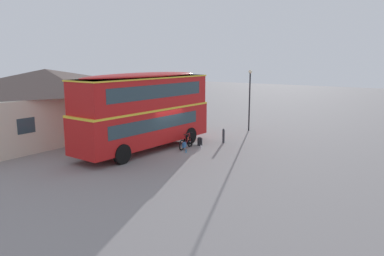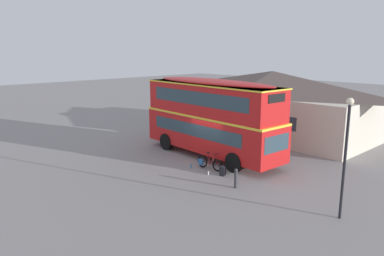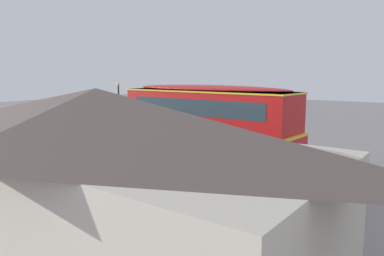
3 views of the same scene
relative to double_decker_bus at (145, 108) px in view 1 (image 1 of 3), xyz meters
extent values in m
plane|color=gray|center=(0.80, -0.72, -2.64)|extent=(120.00, 120.00, 0.00)
cylinder|color=black|center=(3.08, 1.01, -2.09)|extent=(1.11, 0.34, 1.10)
cylinder|color=black|center=(2.94, -1.36, -2.09)|extent=(1.11, 0.34, 1.10)
cylinder|color=black|center=(-2.95, 1.36, -2.09)|extent=(1.11, 0.34, 1.10)
cylinder|color=black|center=(-3.09, -1.01, -2.09)|extent=(1.11, 0.34, 1.10)
cube|color=red|center=(-0.01, 0.00, -1.13)|extent=(9.88, 3.06, 2.10)
cube|color=yellow|center=(-0.01, 0.00, -0.05)|extent=(9.90, 3.09, 0.12)
cube|color=red|center=(-0.01, 0.00, 0.93)|extent=(9.58, 3.00, 1.90)
ellipsoid|color=red|center=(-0.01, 0.00, 1.96)|extent=(9.39, 2.94, 0.36)
cube|color=#2D424C|center=(4.84, -0.28, -0.88)|extent=(0.18, 2.05, 0.90)
cube|color=black|center=(4.72, -0.28, 1.46)|extent=(0.14, 1.38, 0.44)
cube|color=#2D424C|center=(-0.28, -1.23, -0.83)|extent=(7.59, 0.48, 0.76)
cube|color=#2D424C|center=(-0.08, -1.21, 1.08)|extent=(7.98, 0.51, 0.80)
cube|color=#2D424C|center=(-0.13, 1.25, -0.83)|extent=(7.59, 0.48, 0.76)
cube|color=#2D424C|center=(0.07, 1.21, 1.08)|extent=(7.98, 0.51, 0.80)
cube|color=yellow|center=(-0.01, 0.00, 1.84)|extent=(9.69, 3.08, 0.08)
torus|color=black|center=(2.21, -1.88, -2.30)|extent=(0.68, 0.13, 0.68)
torus|color=black|center=(1.16, -1.96, -2.30)|extent=(0.68, 0.13, 0.68)
cylinder|color=#B2B2B7|center=(2.21, -1.88, -2.30)|extent=(0.06, 0.10, 0.05)
cylinder|color=#B2B2B7|center=(1.16, -1.96, -2.30)|extent=(0.06, 0.10, 0.05)
cylinder|color=maroon|center=(1.93, -1.90, -2.04)|extent=(0.47, 0.07, 0.67)
cylinder|color=maroon|center=(1.86, -1.90, -1.73)|extent=(0.59, 0.08, 0.05)
cylinder|color=maroon|center=(1.64, -1.92, -2.05)|extent=(0.18, 0.05, 0.64)
cylinder|color=maroon|center=(1.44, -1.94, -2.33)|extent=(0.55, 0.07, 0.09)
cylinder|color=maroon|center=(1.37, -1.94, -2.02)|extent=(0.42, 0.06, 0.58)
cylinder|color=maroon|center=(2.18, -1.88, -2.01)|extent=(0.09, 0.04, 0.59)
cylinder|color=black|center=(2.15, -1.88, -1.67)|extent=(0.06, 0.46, 0.03)
ellipsoid|color=black|center=(1.55, -1.93, -1.70)|extent=(0.27, 0.12, 0.06)
cube|color=#2D609E|center=(1.20, -2.12, -2.28)|extent=(0.29, 0.16, 0.32)
cylinder|color=#D84C33|center=(1.93, -1.90, -2.04)|extent=(0.07, 0.07, 0.18)
cube|color=black|center=(2.87, -2.20, -2.39)|extent=(0.34, 0.36, 0.51)
ellipsoid|color=black|center=(2.87, -2.20, -2.13)|extent=(0.33, 0.34, 0.10)
cube|color=black|center=(3.01, -2.14, -2.46)|extent=(0.11, 0.20, 0.18)
cylinder|color=black|center=(2.72, -2.17, -2.39)|extent=(0.05, 0.05, 0.41)
cylinder|color=black|center=(2.77, -2.32, -2.39)|extent=(0.05, 0.05, 0.41)
cylinder|color=#338CBF|center=(0.80, -2.52, -2.53)|extent=(0.07, 0.07, 0.22)
cylinder|color=black|center=(0.80, -2.52, -2.41)|extent=(0.04, 0.04, 0.03)
cylinder|color=silver|center=(2.28, -2.66, -2.53)|extent=(0.07, 0.07, 0.22)
cylinder|color=black|center=(2.28, -2.66, -2.41)|extent=(0.04, 0.04, 0.03)
cube|color=beige|center=(-1.10, 8.08, -1.02)|extent=(14.95, 6.90, 3.24)
pyramid|color=brown|center=(-1.10, 8.08, 1.43)|extent=(15.35, 7.30, 1.66)
cube|color=#3D2319|center=(-1.16, 4.78, -1.59)|extent=(1.10, 0.06, 2.10)
cube|color=#2D424C|center=(-4.87, 4.86, -0.86)|extent=(1.10, 0.06, 0.90)
cube|color=#2D424C|center=(2.54, 4.70, -0.86)|extent=(1.10, 0.06, 0.90)
cylinder|color=black|center=(9.36, -2.64, -0.39)|extent=(0.11, 0.11, 4.50)
sphere|color=#F2E5BF|center=(9.36, -2.64, 1.98)|extent=(0.28, 0.28, 0.28)
cylinder|color=#333338|center=(4.47, -3.07, -2.22)|extent=(0.16, 0.16, 0.85)
sphere|color=#333338|center=(4.47, -3.07, -1.75)|extent=(0.16, 0.16, 0.16)
camera|label=1|loc=(-17.28, -15.02, 3.03)|focal=34.98mm
camera|label=2|loc=(14.81, -16.05, 3.82)|focal=34.05mm
camera|label=3|loc=(-10.33, 15.74, 2.71)|focal=34.34mm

